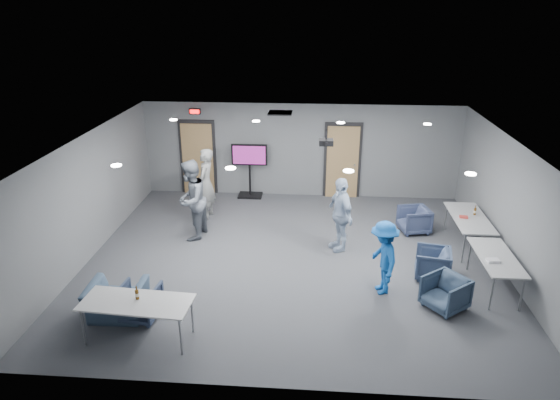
# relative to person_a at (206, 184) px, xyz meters

# --- Properties ---
(floor) EXTENTS (9.00, 9.00, 0.00)m
(floor) POSITION_rel_person_a_xyz_m (2.39, -2.19, -0.93)
(floor) COLOR #3C3F45
(floor) RESTS_ON ground
(ceiling) EXTENTS (9.00, 9.00, 0.00)m
(ceiling) POSITION_rel_person_a_xyz_m (2.39, -2.19, 1.77)
(ceiling) COLOR white
(ceiling) RESTS_ON wall_back
(wall_back) EXTENTS (9.00, 0.02, 2.70)m
(wall_back) POSITION_rel_person_a_xyz_m (2.39, 1.81, 0.42)
(wall_back) COLOR slate
(wall_back) RESTS_ON floor
(wall_front) EXTENTS (9.00, 0.02, 2.70)m
(wall_front) POSITION_rel_person_a_xyz_m (2.39, -6.19, 0.42)
(wall_front) COLOR slate
(wall_front) RESTS_ON floor
(wall_left) EXTENTS (0.02, 8.00, 2.70)m
(wall_left) POSITION_rel_person_a_xyz_m (-2.11, -2.19, 0.42)
(wall_left) COLOR slate
(wall_left) RESTS_ON floor
(wall_right) EXTENTS (0.02, 8.00, 2.70)m
(wall_right) POSITION_rel_person_a_xyz_m (6.89, -2.19, 0.42)
(wall_right) COLOR slate
(wall_right) RESTS_ON floor
(door_left) EXTENTS (1.06, 0.17, 2.24)m
(door_left) POSITION_rel_person_a_xyz_m (-0.61, 1.77, 0.14)
(door_left) COLOR black
(door_left) RESTS_ON wall_back
(door_right) EXTENTS (1.06, 0.17, 2.24)m
(door_right) POSITION_rel_person_a_xyz_m (3.59, 1.77, 0.14)
(door_right) COLOR black
(door_right) RESTS_ON wall_back
(exit_sign) EXTENTS (0.32, 0.08, 0.16)m
(exit_sign) POSITION_rel_person_a_xyz_m (-0.61, 1.75, 1.52)
(exit_sign) COLOR black
(exit_sign) RESTS_ON wall_back
(hvac_diffuser) EXTENTS (0.60, 0.60, 0.03)m
(hvac_diffuser) POSITION_rel_person_a_xyz_m (1.89, 0.61, 1.76)
(hvac_diffuser) COLOR black
(hvac_diffuser) RESTS_ON ceiling
(downlights) EXTENTS (6.18, 3.78, 0.02)m
(downlights) POSITION_rel_person_a_xyz_m (2.39, -2.19, 1.76)
(downlights) COLOR white
(downlights) RESTS_ON ceiling
(person_a) EXTENTS (0.49, 0.71, 1.86)m
(person_a) POSITION_rel_person_a_xyz_m (0.00, 0.00, 0.00)
(person_a) COLOR gray
(person_a) RESTS_ON floor
(person_b) EXTENTS (0.86, 1.03, 1.94)m
(person_b) POSITION_rel_person_a_xyz_m (-0.08, -1.26, 0.04)
(person_b) COLOR slate
(person_b) RESTS_ON floor
(person_c) EXTENTS (0.80, 1.10, 1.73)m
(person_c) POSITION_rel_person_a_xyz_m (3.41, -1.59, -0.06)
(person_c) COLOR #AAC0DB
(person_c) RESTS_ON floor
(person_d) EXTENTS (0.73, 1.05, 1.49)m
(person_d) POSITION_rel_person_a_xyz_m (4.18, -3.37, -0.18)
(person_d) COLOR #1A56AA
(person_d) RESTS_ON floor
(chair_right_a) EXTENTS (0.83, 0.81, 0.63)m
(chair_right_a) POSITION_rel_person_a_xyz_m (5.29, -0.53, -0.61)
(chair_right_a) COLOR #374160
(chair_right_a) RESTS_ON floor
(chair_right_b) EXTENTS (0.81, 0.80, 0.64)m
(chair_right_b) POSITION_rel_person_a_xyz_m (5.29, -2.74, -0.61)
(chair_right_b) COLOR #384662
(chair_right_b) RESTS_ON floor
(chair_right_c) EXTENTS (0.98, 0.98, 0.64)m
(chair_right_c) POSITION_rel_person_a_xyz_m (5.29, -3.87, -0.61)
(chair_right_c) COLOR #36475D
(chair_right_c) RESTS_ON floor
(chair_front_a) EXTENTS (0.74, 0.76, 0.64)m
(chair_front_a) POSITION_rel_person_a_xyz_m (-0.25, -4.59, -0.61)
(chair_front_a) COLOR #323E58
(chair_front_a) RESTS_ON floor
(chair_front_b) EXTENTS (1.01, 0.89, 0.65)m
(chair_front_b) POSITION_rel_person_a_xyz_m (-0.66, -4.59, -0.61)
(chair_front_b) COLOR #3E536B
(chair_front_b) RESTS_ON floor
(table_right_a) EXTENTS (0.76, 1.83, 0.73)m
(table_right_a) POSITION_rel_person_a_xyz_m (6.39, -1.22, -0.24)
(table_right_a) COLOR #BABDBF
(table_right_a) RESTS_ON floor
(table_right_b) EXTENTS (0.69, 1.66, 0.73)m
(table_right_b) POSITION_rel_person_a_xyz_m (6.39, -3.12, -0.25)
(table_right_b) COLOR #BABDBF
(table_right_b) RESTS_ON floor
(table_front_left) EXTENTS (1.87, 0.88, 0.73)m
(table_front_left) POSITION_rel_person_a_xyz_m (-0.05, -5.19, -0.24)
(table_front_left) COLOR #BABDBF
(table_front_left) RESTS_ON floor
(bottle_front) EXTENTS (0.06, 0.06, 0.24)m
(bottle_front) POSITION_rel_person_a_xyz_m (-0.05, -5.11, -0.11)
(bottle_front) COLOR #58370F
(bottle_front) RESTS_ON table_front_left
(bottle_right) EXTENTS (0.06, 0.06, 0.23)m
(bottle_right) POSITION_rel_person_a_xyz_m (6.54, -1.07, -0.11)
(bottle_right) COLOR #58370F
(bottle_right) RESTS_ON table_right_a
(snack_box) EXTENTS (0.20, 0.15, 0.04)m
(snack_box) POSITION_rel_person_a_xyz_m (6.24, -1.27, -0.18)
(snack_box) COLOR #C63931
(snack_box) RESTS_ON table_right_a
(wrapper) EXTENTS (0.24, 0.17, 0.05)m
(wrapper) POSITION_rel_person_a_xyz_m (6.24, -3.34, -0.17)
(wrapper) COLOR white
(wrapper) RESTS_ON table_right_b
(tv_stand) EXTENTS (1.03, 0.49, 1.58)m
(tv_stand) POSITION_rel_person_a_xyz_m (0.93, 1.56, -0.04)
(tv_stand) COLOR black
(tv_stand) RESTS_ON floor
(projector) EXTENTS (0.32, 0.31, 0.35)m
(projector) POSITION_rel_person_a_xyz_m (3.05, -1.12, 1.48)
(projector) COLOR black
(projector) RESTS_ON ceiling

